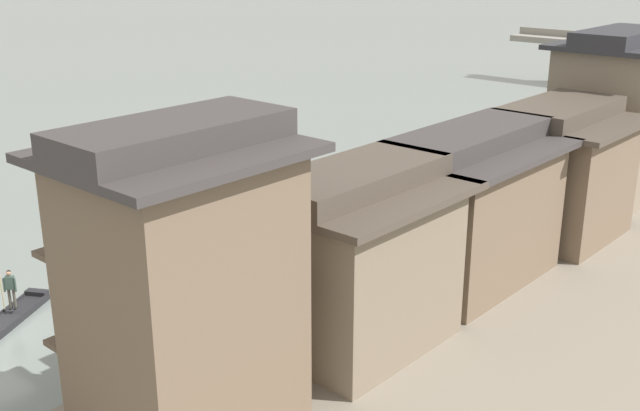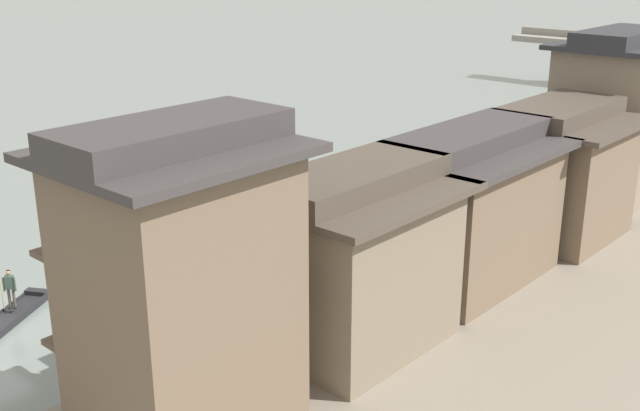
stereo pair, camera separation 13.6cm
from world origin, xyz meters
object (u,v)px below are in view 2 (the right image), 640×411
at_px(boat_moored_far, 601,142).
at_px(boat_midriver_drifting, 531,179).
at_px(boat_moored_second, 475,155).
at_px(house_waterfront_tall, 465,206).
at_px(house_waterfront_narrow, 555,170).
at_px(boatman_person, 9,284).
at_px(boat_moored_third, 299,278).
at_px(house_waterfront_far, 612,117).
at_px(mooring_post_dock_mid, 396,244).
at_px(boat_moored_nearest, 452,212).
at_px(mooring_post_dock_near, 178,343).
at_px(house_waterfront_nearest, 181,284).
at_px(boat_foreground_poled, 0,325).
at_px(mooring_post_dock_far, 516,187).
at_px(house_waterfront_second, 352,258).

distance_m(boat_moored_far, boat_midriver_drifting, 12.04).
distance_m(boat_moored_second, house_waterfront_tall, 22.21).
bearing_deg(house_waterfront_narrow, boatman_person, -121.30).
height_order(boat_moored_third, house_waterfront_far, house_waterfront_far).
relative_size(boatman_person, boat_midriver_drifting, 0.84).
xyz_separation_m(boat_moored_third, mooring_post_dock_mid, (2.36, 3.62, 1.13)).
bearing_deg(house_waterfront_narrow, boat_moored_third, -120.59).
bearing_deg(boatman_person, house_waterfront_tall, 47.70).
xyz_separation_m(boat_moored_nearest, mooring_post_dock_near, (2.25, -20.03, 1.23)).
distance_m(boatman_person, boat_moored_third, 11.55).
relative_size(boat_moored_nearest, boat_moored_second, 0.93).
height_order(boatman_person, boat_moored_far, boatman_person).
distance_m(boat_midriver_drifting, mooring_post_dock_near, 28.30).
distance_m(boat_moored_far, house_waterfront_tall, 29.40).
bearing_deg(mooring_post_dock_near, boat_moored_far, 93.66).
distance_m(boat_moored_nearest, house_waterfront_nearest, 23.45).
bearing_deg(house_waterfront_narrow, boat_foreground_poled, -119.34).
bearing_deg(house_waterfront_tall, mooring_post_dock_near, -106.60).
height_order(boat_moored_nearest, mooring_post_dock_far, mooring_post_dock_far).
relative_size(house_waterfront_second, house_waterfront_far, 0.78).
relative_size(boat_moored_third, boat_midriver_drifting, 1.55).
height_order(mooring_post_dock_near, mooring_post_dock_far, mooring_post_dock_far).
distance_m(boat_moored_second, house_waterfront_far, 12.86).
height_order(boat_foreground_poled, mooring_post_dock_mid, mooring_post_dock_mid).
height_order(boat_moored_third, house_waterfront_narrow, house_waterfront_narrow).
distance_m(boat_midriver_drifting, house_waterfront_narrow, 11.62).
distance_m(boat_moored_second, mooring_post_dock_mid, 20.23).
xyz_separation_m(boat_moored_far, house_waterfront_tall, (6.07, -28.53, 3.73)).
xyz_separation_m(house_waterfront_nearest, mooring_post_dock_far, (-3.26, 24.85, -3.82)).
bearing_deg(boat_moored_far, boat_foreground_poled, -97.25).
relative_size(boat_midriver_drifting, mooring_post_dock_far, 3.68).
xyz_separation_m(boat_foreground_poled, boatman_person, (-0.49, 0.79, 1.27)).
height_order(house_waterfront_tall, mooring_post_dock_far, house_waterfront_tall).
distance_m(boat_moored_third, house_waterfront_nearest, 12.93).
xyz_separation_m(house_waterfront_narrow, mooring_post_dock_mid, (-3.83, -6.84, -2.59)).
distance_m(boat_moored_far, mooring_post_dock_far, 17.80).
bearing_deg(boat_moored_second, house_waterfront_nearest, -72.22).
bearing_deg(boat_moored_far, house_waterfront_narrow, -73.38).
height_order(boatman_person, house_waterfront_tall, house_waterfront_tall).
bearing_deg(boat_moored_second, house_waterfront_tall, -60.48).
height_order(mooring_post_dock_near, mooring_post_dock_mid, mooring_post_dock_near).
xyz_separation_m(boat_foreground_poled, house_waterfront_second, (11.49, 6.85, 3.81)).
height_order(house_waterfront_far, mooring_post_dock_far, house_waterfront_far).
height_order(boat_moored_third, house_waterfront_tall, house_waterfront_tall).
height_order(boat_moored_second, mooring_post_dock_near, mooring_post_dock_near).
distance_m(mooring_post_dock_mid, mooring_post_dock_far, 10.73).
distance_m(boat_moored_nearest, house_waterfront_tall, 10.79).
relative_size(boatman_person, mooring_post_dock_near, 3.39).
bearing_deg(boat_midriver_drifting, mooring_post_dock_near, -86.24).
relative_size(boat_foreground_poled, boatman_person, 1.73).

